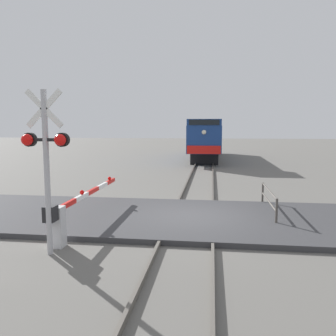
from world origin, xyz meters
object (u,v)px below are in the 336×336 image
(crossing_signal, at_px, (46,153))
(crossing_gate, at_px, (69,212))
(locomotive, at_px, (206,139))
(guard_railing, at_px, (269,198))

(crossing_signal, height_order, crossing_gate, crossing_signal)
(crossing_signal, distance_m, crossing_gate, 2.24)
(locomotive, distance_m, guard_railing, 21.78)
(locomotive, height_order, crossing_signal, crossing_signal)
(crossing_signal, relative_size, crossing_gate, 0.70)
(locomotive, xyz_separation_m, crossing_gate, (-3.40, -24.90, -1.22))
(locomotive, xyz_separation_m, crossing_signal, (-3.36, -26.22, 0.59))
(crossing_gate, height_order, guard_railing, crossing_gate)
(crossing_gate, distance_m, guard_railing, 6.96)
(locomotive, relative_size, guard_railing, 4.90)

